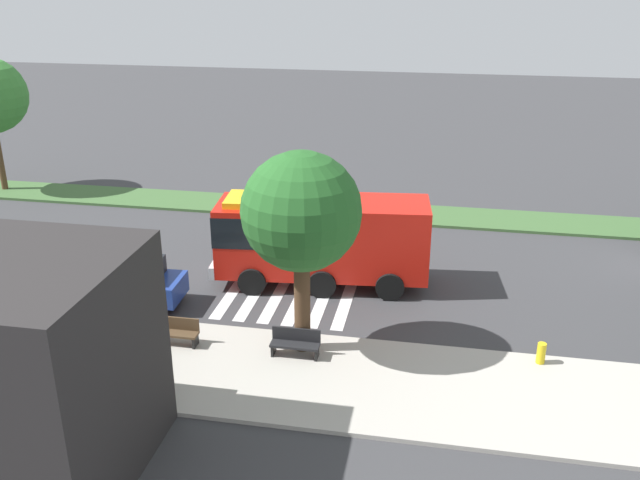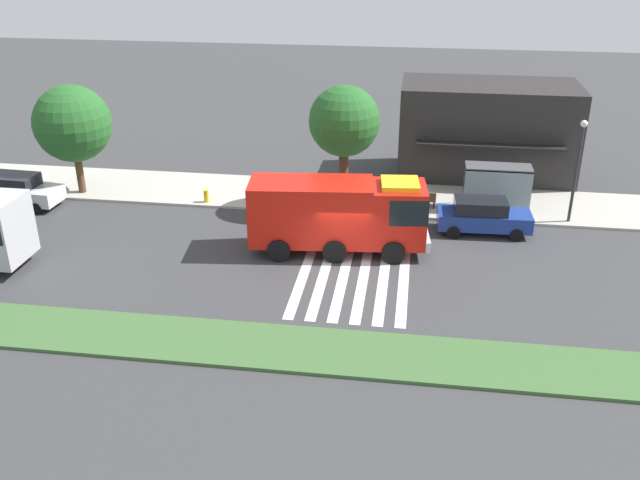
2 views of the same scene
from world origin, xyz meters
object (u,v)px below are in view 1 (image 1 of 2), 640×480
Objects in this scene: bench_west_of_shelter at (295,343)px; sidewalk_tree_west at (301,213)px; parked_car_mid at (123,281)px; fire_truck at (316,237)px; bus_stop_shelter at (60,287)px; bench_near_shelter at (175,331)px; fire_hydrant at (541,353)px.

sidewalk_tree_west is at bearing -106.54° from bench_west_of_shelter.
fire_truck is at bearing -157.35° from parked_car_mid.
parked_car_mid is 2.97m from bus_stop_shelter.
parked_car_mid is 7.73m from bench_west_of_shelter.
bus_stop_shelter is 4.20m from bench_near_shelter.
bus_stop_shelter reaches higher than parked_car_mid.
bench_west_of_shelter is at bearing 7.08° from fire_hydrant.
bench_near_shelter and bench_west_of_shelter have the same top height.
sidewalk_tree_west is at bearing 161.31° from parked_car_mid.
bench_near_shelter is (-3.13, 2.67, -0.32)m from parked_car_mid.
fire_truck is 5.44× the size of bench_west_of_shelter.
fire_truck reaches higher than bench_west_of_shelter.
fire_truck is at bearing -122.32° from bench_near_shelter.
bus_stop_shelter is 16.00m from fire_hydrant.
fire_truck is at bearing -83.69° from sidewalk_tree_west.
sidewalk_tree_west is (-4.26, -0.47, 4.30)m from bench_near_shelter.
fire_truck is 12.43× the size of fire_hydrant.
parked_car_mid is (6.80, 3.13, -1.09)m from fire_truck.
parked_car_mid is 6.76× the size of fire_hydrant.
bench_west_of_shelter is (-8.12, 0.00, -1.30)m from bus_stop_shelter.
fire_hydrant is at bearing -175.36° from bench_near_shelter.
bench_west_of_shelter is 7.85m from fire_hydrant.
bus_stop_shelter is at bearing 3.23° from sidewalk_tree_west.
bench_west_of_shelter reaches higher than fire_hydrant.
fire_truck is 1.30× the size of sidewalk_tree_west.
sidewalk_tree_west reaches higher than bus_stop_shelter.
bench_near_shelter is at bearing 0.00° from bench_west_of_shelter.
bench_west_of_shelter is at bearing 157.69° from parked_car_mid.
fire_truck is at bearing -85.56° from bench_west_of_shelter.
parked_car_mid reaches higher than bench_west_of_shelter.
bench_west_of_shelter is (-4.12, 0.00, 0.00)m from bench_near_shelter.
parked_car_mid reaches higher than fire_hydrant.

